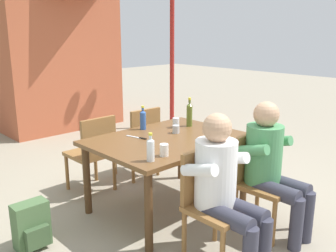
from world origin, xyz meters
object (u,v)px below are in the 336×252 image
person_in_plaid_shirt (224,183)px  backpack_by_far_side (247,157)px  chair_far_right (140,139)px  brick_kiosk (47,43)px  dining_table (168,146)px  bottle_clear (151,149)px  cup_glass (176,123)px  cup_steel (176,129)px  table_knife (138,138)px  chair_far_left (93,150)px  backpack_by_near_side (32,226)px  chair_near_left (212,199)px  bottle_blue (143,119)px  cup_white (164,150)px  bottle_olive (189,114)px  person_in_white_shirt (271,162)px  lamp_post (172,6)px  chair_near_right (259,177)px

person_in_plaid_shirt → backpack_by_far_side: bearing=29.2°
chair_far_right → brick_kiosk: bearing=81.0°
dining_table → bottle_clear: bearing=-145.4°
cup_glass → cup_steel: (-0.16, -0.16, -0.01)m
dining_table → table_knife: size_ratio=6.14×
chair_far_left → backpack_by_near_side: size_ratio=2.21×
chair_near_left → table_knife: (0.11, 1.04, 0.26)m
dining_table → backpack_by_near_side: size_ratio=3.73×
chair_far_right → brick_kiosk: brick_kiosk is taller
person_in_plaid_shirt → backpack_by_near_side: (-0.98, 1.21, -0.47)m
chair_far_left → dining_table: bearing=-68.6°
bottle_clear → bottle_blue: 1.00m
cup_white → dining_table: bearing=43.0°
brick_kiosk → chair_far_right: bearing=-99.0°
bottle_blue → cup_glass: bearing=-31.9°
chair_far_left → bottle_olive: 1.12m
brick_kiosk → table_knife: bearing=-105.1°
person_in_white_shirt → backpack_by_far_side: bearing=42.3°
table_knife → backpack_by_far_side: 1.70m
cup_white → cup_glass: size_ratio=0.97×
person_in_white_shirt → bottle_olive: 1.16m
chair_far_left → brick_kiosk: (1.19, 3.35, 1.05)m
chair_near_left → table_knife: chair_near_left is taller
bottle_clear → cup_glass: bottle_clear is taller
chair_near_left → lamp_post: 4.48m
person_in_white_shirt → cup_white: bearing=141.5°
bottle_olive → bottle_blue: bottle_olive is taller
cup_white → cup_steel: (0.58, 0.44, -0.01)m
table_knife → bottle_olive: bearing=-2.2°
chair_near_right → brick_kiosk: brick_kiosk is taller
person_in_white_shirt → cup_glass: size_ratio=10.98×
lamp_post → chair_far_right: bearing=-143.1°
brick_kiosk → chair_near_left: bearing=-103.3°
chair_far_right → chair_far_left: 0.66m
chair_near_left → chair_far_left: bearing=90.0°
dining_table → cup_white: size_ratio=14.13×
backpack_by_near_side → backpack_by_far_side: size_ratio=0.92×
dining_table → cup_glass: size_ratio=13.66×
dining_table → brick_kiosk: bearing=78.4°
cup_glass → chair_near_right: bearing=-90.5°
cup_glass → backpack_by_near_side: cup_glass is taller
dining_table → backpack_by_far_side: (1.38, 0.01, -0.45)m
table_knife → dining_table: bearing=-42.9°
cup_white → table_knife: 0.60m
chair_far_left → bottle_clear: size_ratio=3.71×
chair_far_right → chair_far_left: bearing=-180.0°
bottle_blue → cup_glass: 0.36m
chair_near_left → chair_far_left: size_ratio=1.00×
bottle_clear → backpack_by_far_side: size_ratio=0.55×
chair_near_right → table_knife: chair_near_right is taller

